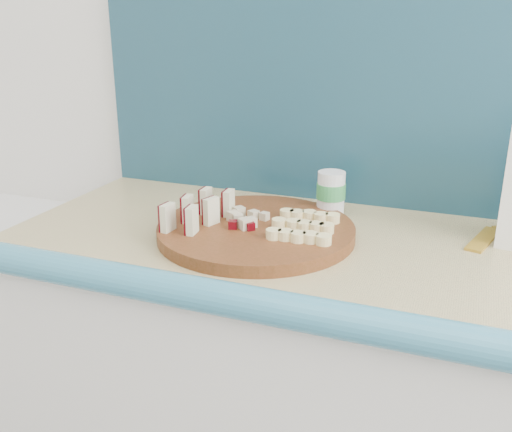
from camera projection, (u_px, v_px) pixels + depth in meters
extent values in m
cylinder|color=#4B2B10|center=(256.00, 231.00, 1.21)|extent=(0.45, 0.45, 0.03)
cube|color=beige|center=(168.00, 218.00, 1.16)|extent=(0.02, 0.04, 0.06)
cube|color=#4C050C|center=(164.00, 217.00, 1.16)|extent=(0.01, 0.04, 0.06)
cube|color=beige|center=(188.00, 209.00, 1.21)|extent=(0.02, 0.04, 0.06)
cube|color=#4C050C|center=(184.00, 208.00, 1.21)|extent=(0.01, 0.04, 0.06)
cube|color=beige|center=(206.00, 201.00, 1.26)|extent=(0.02, 0.04, 0.06)
cube|color=#4C050C|center=(202.00, 201.00, 1.27)|extent=(0.01, 0.04, 0.06)
cube|color=beige|center=(192.00, 220.00, 1.14)|extent=(0.02, 0.04, 0.06)
cube|color=#4C050C|center=(188.00, 220.00, 1.15)|extent=(0.01, 0.04, 0.06)
cube|color=beige|center=(211.00, 211.00, 1.20)|extent=(0.02, 0.04, 0.06)
cube|color=#4C050C|center=(207.00, 211.00, 1.20)|extent=(0.01, 0.04, 0.06)
cube|color=beige|center=(229.00, 203.00, 1.25)|extent=(0.02, 0.04, 0.06)
cube|color=#4C050C|center=(225.00, 203.00, 1.25)|extent=(0.01, 0.04, 0.06)
cube|color=beige|center=(249.00, 220.00, 1.20)|extent=(0.02, 0.02, 0.02)
cube|color=beige|center=(252.00, 218.00, 1.21)|extent=(0.02, 0.02, 0.02)
cube|color=#4C050C|center=(251.00, 216.00, 1.22)|extent=(0.02, 0.02, 0.02)
cube|color=beige|center=(245.00, 217.00, 1.21)|extent=(0.02, 0.02, 0.02)
cube|color=beige|center=(239.00, 217.00, 1.22)|extent=(0.02, 0.02, 0.02)
cube|color=beige|center=(233.00, 218.00, 1.21)|extent=(0.02, 0.02, 0.02)
cube|color=beige|center=(239.00, 220.00, 1.20)|extent=(0.02, 0.02, 0.02)
cube|color=beige|center=(239.00, 222.00, 1.19)|extent=(0.02, 0.02, 0.02)
cube|color=#4C050C|center=(245.00, 224.00, 1.18)|extent=(0.02, 0.02, 0.02)
cube|color=beige|center=(249.00, 221.00, 1.19)|extent=(0.02, 0.02, 0.02)
cylinder|color=#FBE799|center=(272.00, 234.00, 1.13)|extent=(0.03, 0.03, 0.02)
cylinder|color=#FBE799|center=(285.00, 235.00, 1.12)|extent=(0.03, 0.03, 0.02)
cylinder|color=#FBE799|center=(297.00, 236.00, 1.11)|extent=(0.03, 0.03, 0.02)
cylinder|color=#FBE799|center=(310.00, 238.00, 1.11)|extent=(0.03, 0.03, 0.02)
cylinder|color=#FBE799|center=(322.00, 239.00, 1.10)|extent=(0.03, 0.03, 0.02)
cylinder|color=#FBE799|center=(280.00, 223.00, 1.18)|extent=(0.03, 0.03, 0.02)
cylinder|color=#FBE799|center=(292.00, 224.00, 1.18)|extent=(0.03, 0.03, 0.02)
cylinder|color=#FBE799|center=(304.00, 226.00, 1.17)|extent=(0.03, 0.03, 0.02)
cylinder|color=#FBE799|center=(316.00, 227.00, 1.16)|extent=(0.03, 0.03, 0.02)
cylinder|color=#FBE799|center=(328.00, 228.00, 1.16)|extent=(0.03, 0.03, 0.02)
cylinder|color=#FBE799|center=(287.00, 214.00, 1.24)|extent=(0.03, 0.03, 0.02)
cylinder|color=#FBE799|center=(298.00, 215.00, 1.23)|extent=(0.03, 0.03, 0.02)
cylinder|color=#FBE799|center=(310.00, 216.00, 1.23)|extent=(0.03, 0.03, 0.02)
cylinder|color=#FBE799|center=(321.00, 217.00, 1.22)|extent=(0.03, 0.03, 0.02)
cylinder|color=#FBE799|center=(333.00, 218.00, 1.21)|extent=(0.03, 0.03, 0.02)
cylinder|color=white|center=(331.00, 195.00, 1.31)|extent=(0.06, 0.06, 0.11)
cylinder|color=#37984F|center=(331.00, 191.00, 1.31)|extent=(0.07, 0.07, 0.04)
cube|color=gold|center=(484.00, 239.00, 1.19)|extent=(0.07, 0.16, 0.01)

